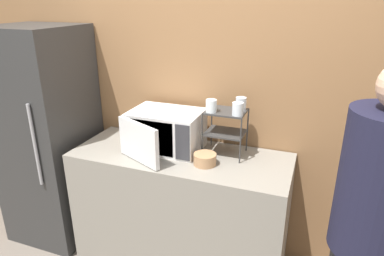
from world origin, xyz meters
name	(u,v)px	position (x,y,z in m)	size (l,w,h in m)	color
wall_back	(197,94)	(0.00, 0.67, 1.30)	(8.00, 0.06, 2.60)	olive
counter	(181,210)	(0.00, 0.31, 0.47)	(1.57, 0.63, 0.94)	gray
microwave	(165,131)	(-0.14, 0.37, 1.08)	(0.53, 0.56, 0.29)	silver
dish_rack	(226,123)	(0.29, 0.44, 1.17)	(0.28, 0.23, 0.33)	#333333
glass_front_left	(211,106)	(0.21, 0.37, 1.31)	(0.07, 0.07, 0.09)	silver
glass_back_right	(241,103)	(0.38, 0.50, 1.31)	(0.07, 0.07, 0.09)	silver
glass_front_right	(238,109)	(0.39, 0.37, 1.31)	(0.07, 0.07, 0.09)	silver
bowl	(205,159)	(0.22, 0.23, 0.98)	(0.15, 0.15, 0.08)	#AD7F56
person	(374,218)	(1.21, -0.09, 0.97)	(0.40, 0.40, 1.75)	#2D2D33
refrigerator	(48,137)	(-1.20, 0.31, 0.90)	(0.66, 0.66, 1.80)	#2D2D2D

